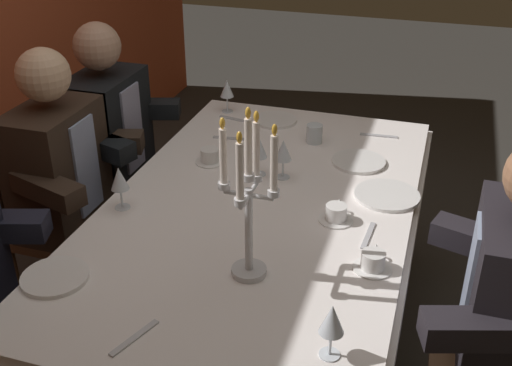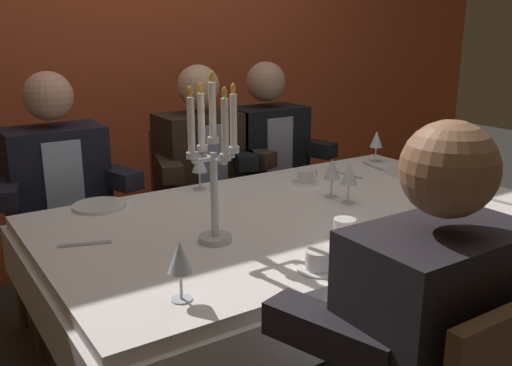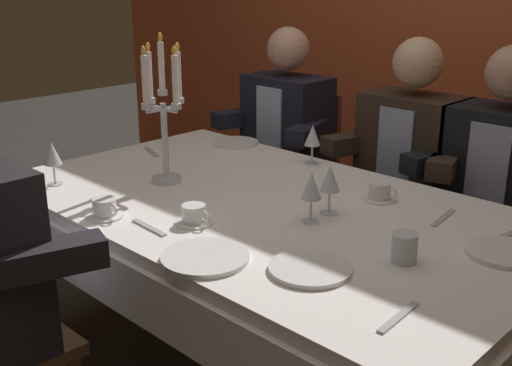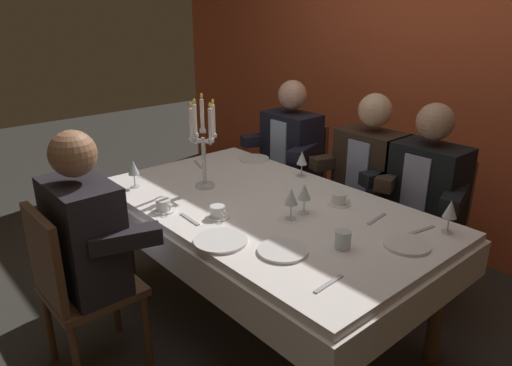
% 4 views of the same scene
% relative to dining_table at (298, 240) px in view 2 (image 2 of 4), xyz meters
% --- Properties ---
extents(back_wall, '(6.00, 0.12, 2.70)m').
position_rel_dining_table_xyz_m(back_wall, '(0.00, 1.66, 0.73)').
color(back_wall, '#CA522D').
rests_on(back_wall, ground_plane).
extents(dining_table, '(1.94, 1.14, 0.74)m').
position_rel_dining_table_xyz_m(dining_table, '(0.00, 0.00, 0.00)').
color(dining_table, white).
rests_on(dining_table, ground_plane).
extents(candelabra, '(0.19, 0.19, 0.55)m').
position_rel_dining_table_xyz_m(candelabra, '(-0.42, -0.10, 0.38)').
color(candelabra, silver).
rests_on(candelabra, dining_table).
extents(dinner_plate_0, '(0.21, 0.21, 0.01)m').
position_rel_dining_table_xyz_m(dinner_plate_0, '(0.77, 0.16, 0.13)').
color(dinner_plate_0, white).
rests_on(dinner_plate_0, dining_table).
extents(dinner_plate_1, '(0.25, 0.25, 0.01)m').
position_rel_dining_table_xyz_m(dinner_plate_1, '(0.19, -0.44, 0.13)').
color(dinner_plate_1, white).
rests_on(dinner_plate_1, dining_table).
extents(dinner_plate_2, '(0.21, 0.21, 0.01)m').
position_rel_dining_table_xyz_m(dinner_plate_2, '(-0.62, 0.46, 0.13)').
color(dinner_plate_2, white).
rests_on(dinner_plate_2, dining_table).
extents(dinner_plate_3, '(0.22, 0.22, 0.01)m').
position_rel_dining_table_xyz_m(dinner_plate_3, '(0.45, -0.30, 0.13)').
color(dinner_plate_3, white).
rests_on(dinner_plate_3, dining_table).
extents(wine_glass_0, '(0.07, 0.07, 0.16)m').
position_rel_dining_table_xyz_m(wine_glass_0, '(-0.18, 0.47, 0.23)').
color(wine_glass_0, silver).
rests_on(wine_glass_0, dining_table).
extents(wine_glass_1, '(0.07, 0.07, 0.16)m').
position_rel_dining_table_xyz_m(wine_glass_1, '(0.23, -0.03, 0.23)').
color(wine_glass_1, silver).
rests_on(wine_glass_1, dining_table).
extents(wine_glass_2, '(0.07, 0.07, 0.16)m').
position_rel_dining_table_xyz_m(wine_glass_2, '(0.22, 0.07, 0.24)').
color(wine_glass_2, silver).
rests_on(wine_glass_2, dining_table).
extents(wine_glass_3, '(0.07, 0.07, 0.16)m').
position_rel_dining_table_xyz_m(wine_glass_3, '(-0.69, -0.41, 0.23)').
color(wine_glass_3, silver).
rests_on(wine_glass_3, dining_table).
extents(wine_glass_4, '(0.07, 0.07, 0.16)m').
position_rel_dining_table_xyz_m(wine_glass_4, '(0.82, 0.42, 0.23)').
color(wine_glass_4, silver).
rests_on(wine_glass_4, dining_table).
extents(water_tumbler_0, '(0.07, 0.07, 0.08)m').
position_rel_dining_table_xyz_m(water_tumbler_0, '(0.59, -0.07, 0.16)').
color(water_tumbler_0, silver).
rests_on(water_tumbler_0, dining_table).
extents(coffee_cup_0, '(0.13, 0.12, 0.06)m').
position_rel_dining_table_xyz_m(coffee_cup_0, '(0.27, 0.30, 0.15)').
color(coffee_cup_0, white).
rests_on(coffee_cup_0, dining_table).
extents(coffee_cup_1, '(0.13, 0.12, 0.06)m').
position_rel_dining_table_xyz_m(coffee_cup_1, '(-0.03, -0.29, 0.15)').
color(coffee_cup_1, white).
rests_on(coffee_cup_1, dining_table).
extents(coffee_cup_2, '(0.13, 0.12, 0.06)m').
position_rel_dining_table_xyz_m(coffee_cup_2, '(-0.28, -0.46, 0.15)').
color(coffee_cup_2, white).
rests_on(coffee_cup_2, dining_table).
extents(spoon_0, '(0.17, 0.03, 0.01)m').
position_rel_dining_table_xyz_m(spoon_0, '(-0.10, -0.42, 0.12)').
color(spoon_0, '#B7B7BC').
rests_on(spoon_0, dining_table).
extents(fork_1, '(0.05, 0.17, 0.01)m').
position_rel_dining_table_xyz_m(fork_1, '(0.73, 0.35, 0.12)').
color(fork_1, '#B7B7BC').
rests_on(fork_1, dining_table).
extents(spoon_2, '(0.03, 0.17, 0.01)m').
position_rel_dining_table_xyz_m(spoon_2, '(0.74, -0.34, 0.12)').
color(spoon_2, '#B7B7BC').
rests_on(spoon_2, dining_table).
extents(fork_3, '(0.04, 0.17, 0.01)m').
position_rel_dining_table_xyz_m(fork_3, '(0.52, 0.29, 0.12)').
color(fork_3, '#B7B7BC').
rests_on(fork_3, dining_table).
extents(fork_4, '(0.17, 0.07, 0.01)m').
position_rel_dining_table_xyz_m(fork_4, '(-0.79, 0.11, 0.12)').
color(fork_4, '#B7B7BC').
rests_on(fork_4, dining_table).
extents(seated_diner_0, '(0.63, 0.48, 1.24)m').
position_rel_dining_table_xyz_m(seated_diner_0, '(-0.68, 0.89, 0.11)').
color(seated_diner_0, brown).
rests_on(seated_diner_0, ground_plane).
extents(seated_diner_1, '(0.63, 0.48, 1.24)m').
position_rel_dining_table_xyz_m(seated_diner_1, '(-0.28, -0.89, 0.11)').
color(seated_diner_1, brown).
rests_on(seated_diner_1, ground_plane).
extents(seated_diner_2, '(0.63, 0.48, 1.24)m').
position_rel_dining_table_xyz_m(seated_diner_2, '(0.04, 0.89, 0.11)').
color(seated_diner_2, brown).
rests_on(seated_diner_2, ground_plane).
extents(seated_diner_3, '(0.63, 0.48, 1.24)m').
position_rel_dining_table_xyz_m(seated_diner_3, '(0.45, 0.89, 0.11)').
color(seated_diner_3, brown).
rests_on(seated_diner_3, ground_plane).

